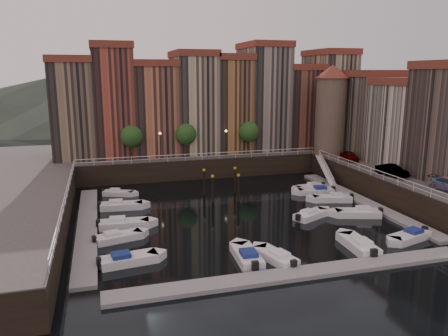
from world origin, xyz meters
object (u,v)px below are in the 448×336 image
object	(u,v)px
gangway	(326,168)
boat_left_2	(123,224)
mooring_pilings	(223,185)
boat_left_0	(128,260)
boat_left_1	(117,237)
car_a	(349,157)
car_b	(392,171)
corner_tower	(331,109)

from	to	relation	value
gangway	boat_left_2	world-z (taller)	gangway
gangway	mooring_pilings	bearing A→B (deg)	-165.69
gangway	boat_left_0	world-z (taller)	gangway
boat_left_2	boat_left_1	bearing A→B (deg)	-96.52
boat_left_0	car_a	size ratio (longest dim) A/B	1.27
boat_left_2	car_b	distance (m)	32.87
mooring_pilings	boat_left_0	xyz separation A→B (m)	(-12.96, -16.80, -1.26)
corner_tower	gangway	world-z (taller)	corner_tower
corner_tower	car_b	bearing A→B (deg)	-89.78
corner_tower	boat_left_1	xyz separation A→B (m)	(-33.35, -20.12, -9.83)
corner_tower	boat_left_2	distance (m)	37.88
car_b	mooring_pilings	bearing A→B (deg)	149.88
mooring_pilings	car_a	bearing A→B (deg)	9.58
mooring_pilings	boat_left_1	distance (m)	17.69
gangway	boat_left_2	size ratio (longest dim) A/B	1.55
boat_left_1	mooring_pilings	bearing A→B (deg)	25.37
mooring_pilings	boat_left_0	world-z (taller)	mooring_pilings
mooring_pilings	car_a	size ratio (longest dim) A/B	1.14
boat_left_2	corner_tower	bearing A→B (deg)	31.89
mooring_pilings	boat_left_1	world-z (taller)	mooring_pilings
corner_tower	boat_left_2	xyz separation A→B (m)	(-32.63, -16.56, -9.78)
boat_left_0	boat_left_1	xyz separation A→B (m)	(-0.58, 5.49, -0.03)
corner_tower	gangway	distance (m)	9.86
corner_tower	boat_left_1	bearing A→B (deg)	-148.90
boat_left_2	car_b	bearing A→B (deg)	6.78
boat_left_0	car_b	world-z (taller)	car_b
boat_left_0	boat_left_2	size ratio (longest dim) A/B	0.95
gangway	car_a	distance (m)	3.83
boat_left_1	boat_left_2	size ratio (longest dim) A/B	0.89
boat_left_0	mooring_pilings	bearing A→B (deg)	44.69
car_a	car_b	bearing A→B (deg)	-83.89
car_b	boat_left_2	bearing A→B (deg)	170.38
corner_tower	car_a	xyz separation A→B (m)	(0.37, -5.41, -6.51)
car_a	corner_tower	bearing A→B (deg)	101.80
corner_tower	mooring_pilings	distance (m)	23.30
boat_left_0	car_b	bearing A→B (deg)	9.41
boat_left_1	car_b	distance (m)	33.89
boat_left_0	car_a	xyz separation A→B (m)	(33.14, 20.21, 3.30)
gangway	car_a	world-z (taller)	car_a
car_a	boat_left_0	bearing A→B (deg)	-140.77
corner_tower	boat_left_2	world-z (taller)	corner_tower
corner_tower	boat_left_0	world-z (taller)	corner_tower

